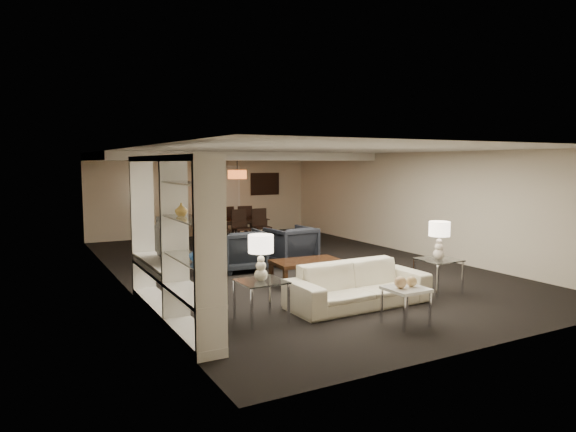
# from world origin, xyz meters

# --- Properties ---
(floor) EXTENTS (11.00, 11.00, 0.00)m
(floor) POSITION_xyz_m (0.00, 0.00, 0.00)
(floor) COLOR black
(floor) RESTS_ON ground
(ceiling) EXTENTS (7.00, 11.00, 0.02)m
(ceiling) POSITION_xyz_m (0.00, 0.00, 2.50)
(ceiling) COLOR silver
(ceiling) RESTS_ON ground
(wall_back) EXTENTS (7.00, 0.02, 2.50)m
(wall_back) POSITION_xyz_m (0.00, 5.50, 1.25)
(wall_back) COLOR beige
(wall_back) RESTS_ON ground
(wall_front) EXTENTS (7.00, 0.02, 2.50)m
(wall_front) POSITION_xyz_m (0.00, -5.50, 1.25)
(wall_front) COLOR beige
(wall_front) RESTS_ON ground
(wall_left) EXTENTS (0.02, 11.00, 2.50)m
(wall_left) POSITION_xyz_m (-3.50, 0.00, 1.25)
(wall_left) COLOR beige
(wall_left) RESTS_ON ground
(wall_right) EXTENTS (0.02, 11.00, 2.50)m
(wall_right) POSITION_xyz_m (3.50, 0.00, 1.25)
(wall_right) COLOR beige
(wall_right) RESTS_ON ground
(ceiling_soffit) EXTENTS (7.00, 4.00, 0.20)m
(ceiling_soffit) POSITION_xyz_m (0.00, 3.50, 2.40)
(ceiling_soffit) COLOR silver
(ceiling_soffit) RESTS_ON ceiling
(curtains) EXTENTS (1.50, 0.12, 2.40)m
(curtains) POSITION_xyz_m (-0.90, 5.42, 1.20)
(curtains) COLOR beige
(curtains) RESTS_ON wall_back
(door) EXTENTS (0.90, 0.05, 2.10)m
(door) POSITION_xyz_m (0.70, 5.47, 1.05)
(door) COLOR silver
(door) RESTS_ON wall_back
(painting) EXTENTS (0.95, 0.04, 0.65)m
(painting) POSITION_xyz_m (2.10, 5.46, 1.55)
(painting) COLOR #142D38
(painting) RESTS_ON wall_back
(media_unit) EXTENTS (0.38, 3.40, 2.35)m
(media_unit) POSITION_xyz_m (-3.31, -2.60, 1.18)
(media_unit) COLOR white
(media_unit) RESTS_ON wall_left
(pendant_light) EXTENTS (0.52, 0.52, 0.24)m
(pendant_light) POSITION_xyz_m (0.30, 3.50, 1.92)
(pendant_light) COLOR #D8591E
(pendant_light) RESTS_ON ceiling_soffit
(sofa) EXTENTS (2.32, 0.94, 0.67)m
(sofa) POSITION_xyz_m (-0.49, -3.24, 0.34)
(sofa) COLOR beige
(sofa) RESTS_ON floor
(coffee_table) EXTENTS (1.31, 0.82, 0.45)m
(coffee_table) POSITION_xyz_m (-0.49, -1.64, 0.23)
(coffee_table) COLOR black
(coffee_table) RESTS_ON floor
(armchair_left) EXTENTS (1.00, 1.02, 0.86)m
(armchair_left) POSITION_xyz_m (-1.09, 0.06, 0.43)
(armchair_left) COLOR black
(armchair_left) RESTS_ON floor
(armchair_right) EXTENTS (0.99, 1.02, 0.86)m
(armchair_right) POSITION_xyz_m (0.11, 0.06, 0.43)
(armchair_right) COLOR black
(armchair_right) RESTS_ON floor
(side_table_left) EXTENTS (0.65, 0.65, 0.59)m
(side_table_left) POSITION_xyz_m (-2.19, -3.24, 0.30)
(side_table_left) COLOR white
(side_table_left) RESTS_ON floor
(side_table_right) EXTENTS (0.64, 0.64, 0.59)m
(side_table_right) POSITION_xyz_m (1.21, -3.24, 0.30)
(side_table_right) COLOR white
(side_table_right) RESTS_ON floor
(table_lamp_left) EXTENTS (0.37, 0.37, 0.65)m
(table_lamp_left) POSITION_xyz_m (-2.19, -3.24, 0.92)
(table_lamp_left) COLOR white
(table_lamp_left) RESTS_ON side_table_left
(table_lamp_right) EXTENTS (0.40, 0.40, 0.65)m
(table_lamp_right) POSITION_xyz_m (1.21, -3.24, 0.92)
(table_lamp_right) COLOR #F1E0CC
(table_lamp_right) RESTS_ON side_table_right
(marble_table) EXTENTS (0.53, 0.53, 0.53)m
(marble_table) POSITION_xyz_m (-0.49, -4.34, 0.26)
(marble_table) COLOR silver
(marble_table) RESTS_ON floor
(gold_gourd_a) EXTENTS (0.17, 0.17, 0.17)m
(gold_gourd_a) POSITION_xyz_m (-0.59, -4.34, 0.61)
(gold_gourd_a) COLOR tan
(gold_gourd_a) RESTS_ON marble_table
(gold_gourd_b) EXTENTS (0.15, 0.15, 0.15)m
(gold_gourd_b) POSITION_xyz_m (-0.39, -4.34, 0.60)
(gold_gourd_b) COLOR tan
(gold_gourd_b) RESTS_ON marble_table
(television) EXTENTS (1.09, 0.14, 0.63)m
(television) POSITION_xyz_m (-3.28, -1.94, 1.06)
(television) COLOR black
(television) RESTS_ON media_unit
(vase_blue) EXTENTS (0.18, 0.18, 0.19)m
(vase_blue) POSITION_xyz_m (-3.31, -3.77, 1.15)
(vase_blue) COLOR #2551A0
(vase_blue) RESTS_ON media_unit
(vase_amber) EXTENTS (0.16, 0.16, 0.17)m
(vase_amber) POSITION_xyz_m (-3.31, -3.19, 1.65)
(vase_amber) COLOR #BF933F
(vase_amber) RESTS_ON media_unit
(floor_speaker) EXTENTS (0.15, 0.15, 1.18)m
(floor_speaker) POSITION_xyz_m (-2.06, -0.01, 0.59)
(floor_speaker) COLOR black
(floor_speaker) RESTS_ON floor
(dining_table) EXTENTS (1.89, 1.07, 0.66)m
(dining_table) POSITION_xyz_m (0.21, 3.65, 0.33)
(dining_table) COLOR black
(dining_table) RESTS_ON floor
(chair_nl) EXTENTS (0.47, 0.47, 0.98)m
(chair_nl) POSITION_xyz_m (-0.39, 3.00, 0.49)
(chair_nl) COLOR black
(chair_nl) RESTS_ON floor
(chair_nm) EXTENTS (0.46, 0.46, 0.98)m
(chair_nm) POSITION_xyz_m (0.21, 3.00, 0.49)
(chair_nm) COLOR black
(chair_nm) RESTS_ON floor
(chair_nr) EXTENTS (0.47, 0.47, 0.98)m
(chair_nr) POSITION_xyz_m (0.81, 3.00, 0.49)
(chair_nr) COLOR black
(chair_nr) RESTS_ON floor
(chair_fl) EXTENTS (0.46, 0.46, 0.98)m
(chair_fl) POSITION_xyz_m (-0.39, 4.30, 0.49)
(chair_fl) COLOR black
(chair_fl) RESTS_ON floor
(chair_fm) EXTENTS (0.49, 0.49, 0.98)m
(chair_fm) POSITION_xyz_m (0.21, 4.30, 0.49)
(chair_fm) COLOR black
(chair_fm) RESTS_ON floor
(chair_fr) EXTENTS (0.50, 0.50, 0.98)m
(chair_fr) POSITION_xyz_m (0.81, 4.30, 0.49)
(chair_fr) COLOR black
(chair_fr) RESTS_ON floor
(floor_lamp) EXTENTS (0.23, 0.23, 1.50)m
(floor_lamp) POSITION_xyz_m (-1.90, 5.20, 0.75)
(floor_lamp) COLOR black
(floor_lamp) RESTS_ON floor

